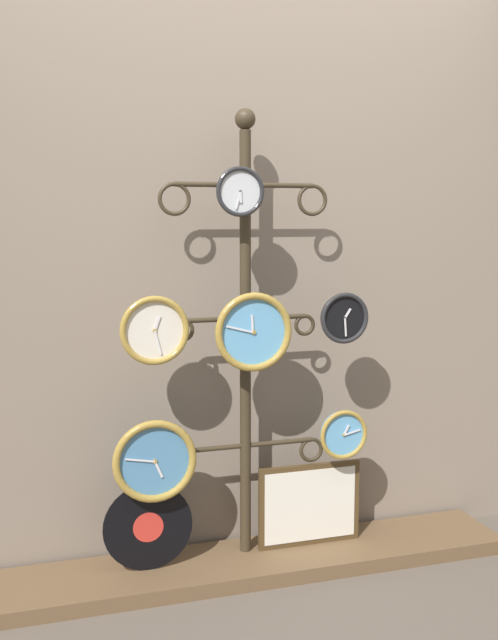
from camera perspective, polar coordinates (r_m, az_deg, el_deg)
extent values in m
plane|color=brown|center=(2.94, 2.21, -21.39)|extent=(12.00, 12.00, 0.00)
cube|color=gray|center=(3.11, -1.15, 7.22)|extent=(4.40, 0.04, 2.80)
cube|color=brown|center=(3.22, 0.05, -18.03)|extent=(2.20, 0.36, 0.06)
cylinder|color=#382D1E|center=(3.28, -0.27, -17.90)|extent=(0.33, 0.33, 0.02)
cylinder|color=#382D1E|center=(3.00, -0.28, -2.52)|extent=(0.04, 0.04, 1.75)
sphere|color=#382D1E|center=(2.98, -0.29, 15.07)|extent=(0.08, 0.08, 0.08)
cylinder|color=#382D1E|center=(2.92, -2.98, 10.27)|extent=(0.28, 0.02, 0.02)
torus|color=#382D1E|center=(2.88, -5.71, 9.16)|extent=(0.13, 0.02, 0.13)
cylinder|color=#382D1E|center=(3.00, 2.32, 10.21)|extent=(0.28, 0.02, 0.02)
torus|color=#382D1E|center=(3.05, 4.84, 9.10)|extent=(0.13, 0.02, 0.13)
cylinder|color=#382D1E|center=(2.94, -2.65, 0.03)|extent=(0.25, 0.02, 0.02)
torus|color=#382D1E|center=(2.92, -5.05, -0.79)|extent=(0.09, 0.02, 0.09)
cylinder|color=#382D1E|center=(3.02, 2.02, 0.22)|extent=(0.25, 0.02, 0.02)
torus|color=#382D1E|center=(3.07, 4.26, -0.38)|extent=(0.09, 0.02, 0.09)
cylinder|color=#382D1E|center=(3.06, -2.91, -9.77)|extent=(0.29, 0.02, 0.02)
torus|color=#382D1E|center=(3.04, -5.59, -10.79)|extent=(0.11, 0.02, 0.11)
cylinder|color=#382D1E|center=(3.14, 2.29, -9.31)|extent=(0.29, 0.02, 0.02)
torus|color=#382D1E|center=(3.20, 4.76, -9.83)|extent=(0.11, 0.02, 0.11)
cylinder|color=silver|center=(2.86, -0.74, 9.75)|extent=(0.17, 0.02, 0.17)
torus|color=#262628|center=(2.85, -0.66, 9.76)|extent=(0.19, 0.02, 0.19)
cylinder|color=#262628|center=(2.84, -0.66, 9.76)|extent=(0.01, 0.01, 0.01)
cube|color=silver|center=(2.84, -0.64, 9.34)|extent=(0.01, 0.00, 0.04)
cube|color=silver|center=(2.84, -0.83, 9.11)|extent=(0.03, 0.00, 0.07)
cylinder|color=silver|center=(2.81, -7.25, -0.76)|extent=(0.24, 0.02, 0.24)
torus|color=#A58438|center=(2.79, -7.20, -0.81)|extent=(0.26, 0.02, 0.26)
cylinder|color=#A58438|center=(2.79, -7.20, -0.81)|extent=(0.01, 0.01, 0.01)
cube|color=silver|center=(2.79, -7.01, -0.26)|extent=(0.03, 0.00, 0.06)
cube|color=silver|center=(2.80, -6.95, -1.71)|extent=(0.03, 0.00, 0.09)
cylinder|color=#60A8DB|center=(2.89, 0.19, -0.89)|extent=(0.28, 0.02, 0.28)
torus|color=#A58438|center=(2.87, 0.29, -0.94)|extent=(0.31, 0.03, 0.31)
cylinder|color=#A58438|center=(2.88, 0.28, -0.94)|extent=(0.02, 0.01, 0.02)
cube|color=silver|center=(2.87, 0.25, -0.28)|extent=(0.01, 0.00, 0.07)
cube|color=silver|center=(2.86, -0.72, -0.71)|extent=(0.11, 0.00, 0.04)
cylinder|color=black|center=(3.02, 7.19, 0.17)|extent=(0.19, 0.02, 0.19)
torus|color=#262628|center=(3.00, 7.30, 0.14)|extent=(0.21, 0.02, 0.21)
cylinder|color=#262628|center=(3.00, 7.31, 0.14)|extent=(0.01, 0.01, 0.01)
cube|color=silver|center=(3.01, 7.53, 0.50)|extent=(0.03, 0.00, 0.04)
cube|color=silver|center=(3.01, 7.36, -0.56)|extent=(0.01, 0.00, 0.07)
cylinder|color=#4C84B2|center=(2.93, -7.24, -10.55)|extent=(0.29, 0.02, 0.29)
torus|color=#A58438|center=(2.91, -7.18, -10.65)|extent=(0.32, 0.03, 0.32)
cylinder|color=#A58438|center=(2.91, -7.19, -10.64)|extent=(0.02, 0.01, 0.02)
cube|color=silver|center=(2.92, -6.90, -11.24)|extent=(0.04, 0.00, 0.07)
cube|color=silver|center=(2.90, -8.30, -10.54)|extent=(0.11, 0.00, 0.03)
cylinder|color=#60A8DB|center=(3.14, 7.14, -8.60)|extent=(0.19, 0.02, 0.19)
torus|color=#A58438|center=(3.13, 7.25, -8.68)|extent=(0.21, 0.02, 0.21)
cylinder|color=#A58438|center=(3.13, 7.25, -8.68)|extent=(0.01, 0.01, 0.01)
cube|color=silver|center=(3.12, 7.44, -8.31)|extent=(0.03, 0.00, 0.04)
cube|color=silver|center=(3.14, 7.88, -8.47)|extent=(0.07, 0.00, 0.02)
cylinder|color=black|center=(3.05, -7.69, -15.36)|extent=(0.35, 0.01, 0.35)
cylinder|color=red|center=(3.04, -7.68, -15.39)|extent=(0.12, 0.00, 0.12)
cube|color=#4C381E|center=(3.25, 4.62, -13.83)|extent=(0.45, 0.02, 0.35)
cube|color=white|center=(3.24, 4.70, -13.89)|extent=(0.40, 0.00, 0.31)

